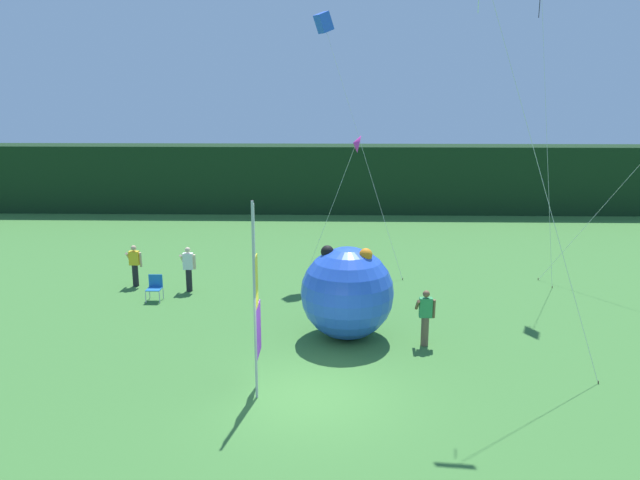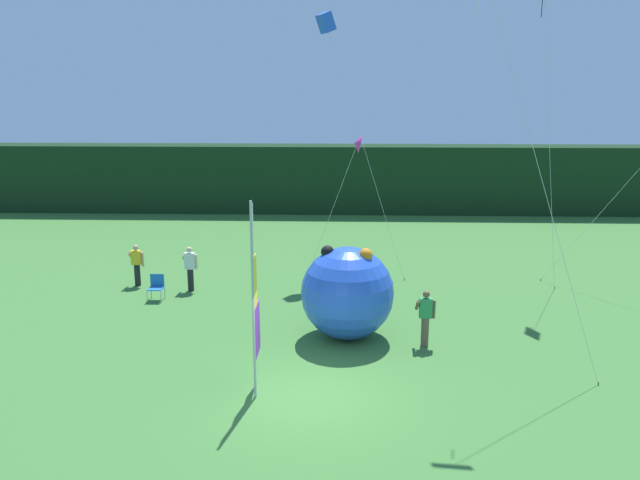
{
  "view_description": "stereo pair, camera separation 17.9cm",
  "coord_description": "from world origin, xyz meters",
  "px_view_note": "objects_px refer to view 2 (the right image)",
  "views": [
    {
      "loc": [
        0.56,
        -14.04,
        7.19
      ],
      "look_at": [
        0.14,
        3.37,
        3.03
      ],
      "focal_mm": 35.83,
      "sensor_mm": 36.0,
      "label": 1
    },
    {
      "loc": [
        0.74,
        -14.03,
        7.19
      ],
      "look_at": [
        0.14,
        3.37,
        3.03
      ],
      "focal_mm": 35.83,
      "sensor_mm": 36.0,
      "label": 2
    }
  ],
  "objects_px": {
    "banner_flag": "(255,302)",
    "folding_chair": "(156,285)",
    "person_mid_field": "(137,264)",
    "kite_blue_box_2": "(326,24)",
    "inflatable_balloon": "(347,293)",
    "kite_black_diamond_4": "(544,3)",
    "person_far_right": "(359,280)",
    "kite_magenta_delta_1": "(357,144)",
    "person_near_banner": "(190,267)",
    "person_far_left": "(425,317)"
  },
  "relations": [
    {
      "from": "folding_chair",
      "to": "banner_flag",
      "type": "bearing_deg",
      "value": -57.04
    },
    {
      "from": "banner_flag",
      "to": "person_far_left",
      "type": "bearing_deg",
      "value": 34.05
    },
    {
      "from": "person_mid_field",
      "to": "kite_blue_box_2",
      "type": "distance_m",
      "value": 11.7
    },
    {
      "from": "person_far_right",
      "to": "kite_magenta_delta_1",
      "type": "relative_size",
      "value": 0.28
    },
    {
      "from": "folding_chair",
      "to": "kite_magenta_delta_1",
      "type": "relative_size",
      "value": 0.16
    },
    {
      "from": "inflatable_balloon",
      "to": "folding_chair",
      "type": "distance_m",
      "value": 7.39
    },
    {
      "from": "banner_flag",
      "to": "person_near_banner",
      "type": "height_order",
      "value": "banner_flag"
    },
    {
      "from": "person_near_banner",
      "to": "person_mid_field",
      "type": "bearing_deg",
      "value": 165.43
    },
    {
      "from": "kite_magenta_delta_1",
      "to": "kite_black_diamond_4",
      "type": "relative_size",
      "value": 0.51
    },
    {
      "from": "person_mid_field",
      "to": "person_far_left",
      "type": "bearing_deg",
      "value": -28.33
    },
    {
      "from": "person_mid_field",
      "to": "inflatable_balloon",
      "type": "distance_m",
      "value": 9.16
    },
    {
      "from": "kite_black_diamond_4",
      "to": "kite_blue_box_2",
      "type": "bearing_deg",
      "value": 160.89
    },
    {
      "from": "person_mid_field",
      "to": "kite_blue_box_2",
      "type": "bearing_deg",
      "value": 26.04
    },
    {
      "from": "kite_black_diamond_4",
      "to": "person_far_left",
      "type": "bearing_deg",
      "value": -126.02
    },
    {
      "from": "banner_flag",
      "to": "folding_chair",
      "type": "relative_size",
      "value": 5.34
    },
    {
      "from": "folding_chair",
      "to": "person_far_left",
      "type": "bearing_deg",
      "value": -23.24
    },
    {
      "from": "person_far_right",
      "to": "kite_black_diamond_4",
      "type": "bearing_deg",
      "value": 22.5
    },
    {
      "from": "banner_flag",
      "to": "folding_chair",
      "type": "xyz_separation_m",
      "value": [
        -4.39,
        6.78,
        -1.77
      ]
    },
    {
      "from": "person_far_left",
      "to": "kite_black_diamond_4",
      "type": "distance_m",
      "value": 11.89
    },
    {
      "from": "kite_magenta_delta_1",
      "to": "inflatable_balloon",
      "type": "bearing_deg",
      "value": -94.6
    },
    {
      "from": "person_mid_field",
      "to": "person_far_left",
      "type": "distance_m",
      "value": 11.35
    },
    {
      "from": "person_mid_field",
      "to": "folding_chair",
      "type": "distance_m",
      "value": 2.01
    },
    {
      "from": "person_near_banner",
      "to": "folding_chair",
      "type": "distance_m",
      "value": 1.46
    },
    {
      "from": "person_mid_field",
      "to": "kite_magenta_delta_1",
      "type": "distance_m",
      "value": 9.31
    },
    {
      "from": "folding_chair",
      "to": "person_far_right",
      "type": "bearing_deg",
      "value": -1.85
    },
    {
      "from": "person_far_right",
      "to": "person_far_left",
      "type": "bearing_deg",
      "value": -63.07
    },
    {
      "from": "banner_flag",
      "to": "kite_blue_box_2",
      "type": "height_order",
      "value": "kite_blue_box_2"
    },
    {
      "from": "person_far_right",
      "to": "kite_black_diamond_4",
      "type": "xyz_separation_m",
      "value": [
        6.29,
        2.61,
        9.15
      ]
    },
    {
      "from": "banner_flag",
      "to": "folding_chair",
      "type": "distance_m",
      "value": 8.27
    },
    {
      "from": "banner_flag",
      "to": "folding_chair",
      "type": "bearing_deg",
      "value": 122.96
    },
    {
      "from": "banner_flag",
      "to": "kite_black_diamond_4",
      "type": "bearing_deg",
      "value": 45.79
    },
    {
      "from": "inflatable_balloon",
      "to": "kite_black_diamond_4",
      "type": "distance_m",
      "value": 12.28
    },
    {
      "from": "person_mid_field",
      "to": "person_near_banner",
      "type": "bearing_deg",
      "value": -14.57
    },
    {
      "from": "person_near_banner",
      "to": "kite_black_diamond_4",
      "type": "height_order",
      "value": "kite_black_diamond_4"
    },
    {
      "from": "person_far_left",
      "to": "kite_magenta_delta_1",
      "type": "relative_size",
      "value": 0.29
    },
    {
      "from": "person_far_right",
      "to": "inflatable_balloon",
      "type": "distance_m",
      "value": 3.06
    },
    {
      "from": "banner_flag",
      "to": "inflatable_balloon",
      "type": "relative_size",
      "value": 1.71
    },
    {
      "from": "person_mid_field",
      "to": "inflatable_balloon",
      "type": "height_order",
      "value": "inflatable_balloon"
    },
    {
      "from": "inflatable_balloon",
      "to": "kite_magenta_delta_1",
      "type": "xyz_separation_m",
      "value": [
        0.32,
        3.93,
        3.97
      ]
    },
    {
      "from": "banner_flag",
      "to": "person_mid_field",
      "type": "height_order",
      "value": "banner_flag"
    },
    {
      "from": "folding_chair",
      "to": "kite_magenta_delta_1",
      "type": "distance_m",
      "value": 8.46
    },
    {
      "from": "banner_flag",
      "to": "inflatable_balloon",
      "type": "xyz_separation_m",
      "value": [
        2.21,
        3.56,
        -0.91
      ]
    },
    {
      "from": "banner_flag",
      "to": "person_far_right",
      "type": "height_order",
      "value": "banner_flag"
    },
    {
      "from": "person_near_banner",
      "to": "folding_chair",
      "type": "relative_size",
      "value": 1.84
    },
    {
      "from": "kite_blue_box_2",
      "to": "person_mid_field",
      "type": "bearing_deg",
      "value": -153.96
    },
    {
      "from": "inflatable_balloon",
      "to": "kite_black_diamond_4",
      "type": "relative_size",
      "value": 0.25
    },
    {
      "from": "person_near_banner",
      "to": "person_far_right",
      "type": "xyz_separation_m",
      "value": [
        6.06,
        -1.27,
        -0.02
      ]
    },
    {
      "from": "person_mid_field",
      "to": "folding_chair",
      "type": "relative_size",
      "value": 1.75
    },
    {
      "from": "person_mid_field",
      "to": "kite_black_diamond_4",
      "type": "distance_m",
      "value": 17.16
    },
    {
      "from": "folding_chair",
      "to": "kite_blue_box_2",
      "type": "bearing_deg",
      "value": 40.89
    }
  ]
}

